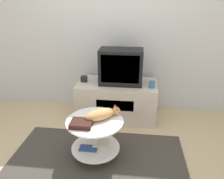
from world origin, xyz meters
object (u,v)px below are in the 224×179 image
at_px(speaker, 84,79).
at_px(cat, 102,114).
at_px(tv, 121,67).
at_px(dvd_box, 81,124).

relative_size(speaker, cat, 0.19).
relative_size(tv, dvd_box, 2.71).
xyz_separation_m(tv, dvd_box, (-0.32, -1.07, -0.29)).
bearing_deg(dvd_box, tv, 73.49).
distance_m(dvd_box, cat, 0.25).
bearing_deg(tv, speaker, 179.44).
distance_m(speaker, dvd_box, 1.10).
height_order(tv, cat, tv).
relative_size(tv, speaker, 7.14).
distance_m(tv, cat, 0.95).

